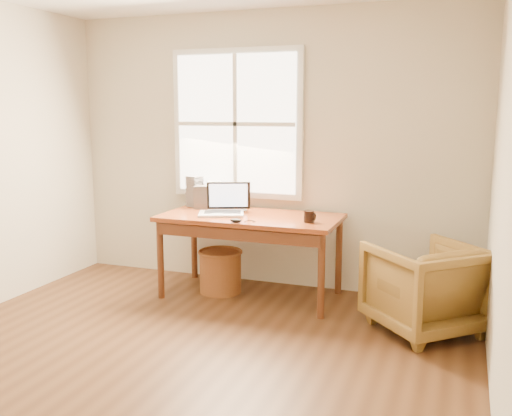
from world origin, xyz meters
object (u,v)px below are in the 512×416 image
Objects in this scene: wicker_stool at (220,272)px; cd_stack_a at (214,194)px; coffee_mug at (309,216)px; armchair at (425,288)px; laptop at (221,198)px; desk at (251,218)px.

wicker_stool is 0.78m from cd_stack_a.
cd_stack_a is (-1.08, 0.44, 0.08)m from coffee_mug.
armchair is 1.80× the size of laptop.
wicker_stool is at bearing 180.00° from desk.
wicker_stool is at bearing -57.52° from cd_stack_a.
desk is 0.61m from cd_stack_a.
coffee_mug is at bearing -7.94° from wicker_stool.
laptop is at bearing -50.36° from armchair.
desk is at bearing 172.33° from coffee_mug.
cd_stack_a reaches higher than armchair.
wicker_stool is 3.91× the size of coffee_mug.
cd_stack_a reaches higher than desk.
desk is at bearing 0.00° from wicker_stool.
desk is at bearing -54.32° from armchair.
desk is 4.15× the size of wicker_stool.
armchair is at bearing -17.43° from cd_stack_a.
cd_stack_a is at bearing 162.12° from coffee_mug.
armchair is 1.10m from coffee_mug.
desk reaches higher than wicker_stool.
armchair is 1.91m from laptop.
desk is 2.11× the size of armchair.
cd_stack_a is at bearing 122.48° from wicker_stool.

